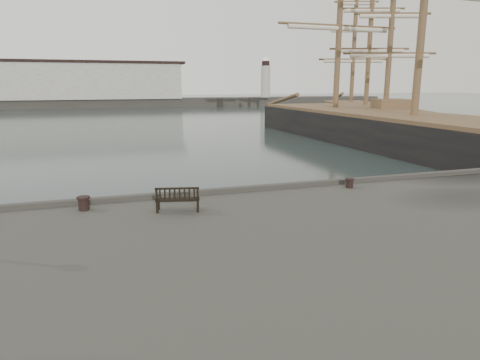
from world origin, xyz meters
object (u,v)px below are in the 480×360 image
object	(u,v)px
bollard_left	(84,203)
bollard_right	(350,183)
tall_ship_main	(412,140)
tall_ship_far	(365,120)
bench	(178,203)

from	to	relation	value
bollard_left	bollard_right	world-z (taller)	bollard_left
tall_ship_main	tall_ship_far	distance (m)	20.67
bench	bollard_right	size ratio (longest dim) A/B	3.93
bollard_left	bollard_right	xyz separation A→B (m)	(9.97, 0.02, -0.04)
bench	bollard_left	xyz separation A→B (m)	(-2.92, 1.07, -0.03)
tall_ship_far	tall_ship_main	bearing A→B (deg)	-93.98
tall_ship_main	bollard_left	bearing A→B (deg)	-149.90
tall_ship_main	bollard_right	bearing A→B (deg)	-136.66
bench	tall_ship_main	world-z (taller)	tall_ship_main
bench	bollard_left	bearing A→B (deg)	173.38
bollard_left	tall_ship_main	xyz separation A→B (m)	(26.08, 15.97, -0.95)
bench	bollard_right	xyz separation A→B (m)	(7.05, 1.09, -0.07)
bollard_left	bench	bearing A→B (deg)	-20.06
bollard_left	bollard_right	distance (m)	9.97
tall_ship_main	bench	bearing A→B (deg)	-145.04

